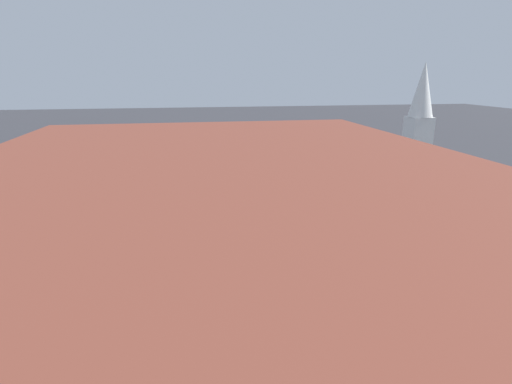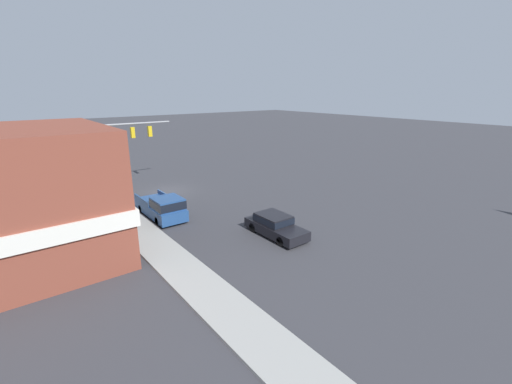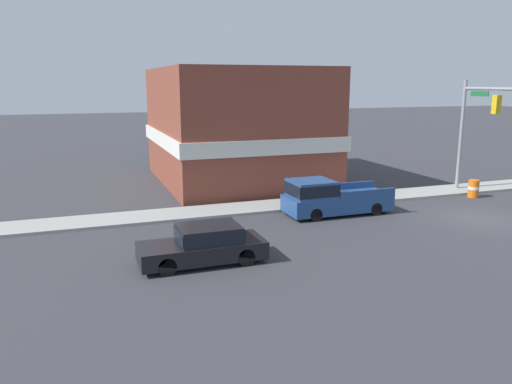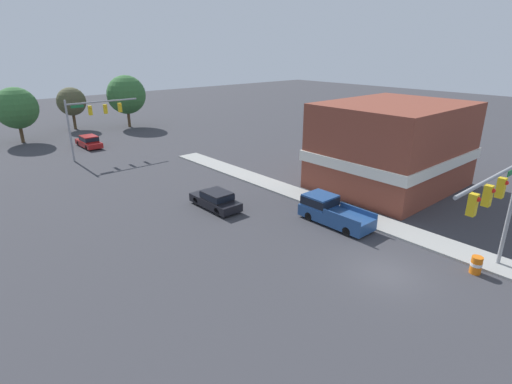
% 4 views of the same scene
% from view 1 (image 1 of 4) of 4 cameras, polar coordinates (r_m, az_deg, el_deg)
% --- Properties ---
extents(ground_plane, '(200.00, 200.00, 0.00)m').
position_cam_1_polar(ground_plane, '(24.63, -27.52, -7.50)').
color(ground_plane, '#38383D').
extents(sidewalk_curb, '(2.40, 60.00, 0.14)m').
position_cam_1_polar(sidewalk_curb, '(19.80, -32.31, -13.82)').
color(sidewalk_curb, '#9E9E99').
rests_on(sidewalk_curb, ground).
extents(car_lead, '(1.88, 4.71, 1.45)m').
position_cam_1_polar(car_lead, '(25.42, 5.91, -3.09)').
color(car_lead, black).
rests_on(car_lead, ground).
extents(pickup_truck_parked, '(2.09, 5.53, 1.87)m').
position_cam_1_polar(pickup_truck_parked, '(20.10, -11.99, -8.31)').
color(pickup_truck_parked, black).
rests_on(pickup_truck_parked, ground).
extents(corner_brick_building, '(13.07, 10.42, 7.61)m').
position_cam_1_polar(corner_brick_building, '(9.52, -4.33, -18.73)').
color(corner_brick_building, brown).
rests_on(corner_brick_building, ground).
extents(church_steeple, '(2.64, 2.64, 10.61)m').
position_cam_1_polar(church_steeple, '(48.08, 22.45, 10.83)').
color(church_steeple, white).
rests_on(church_steeple, ground).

